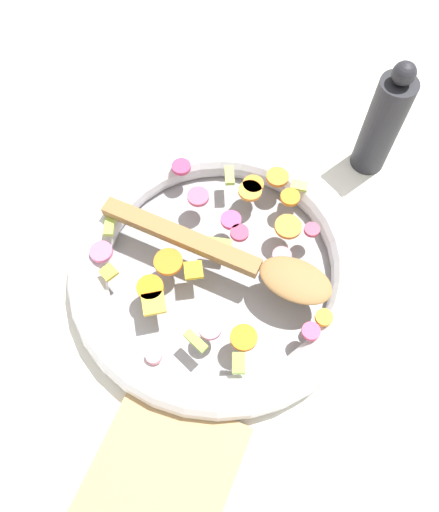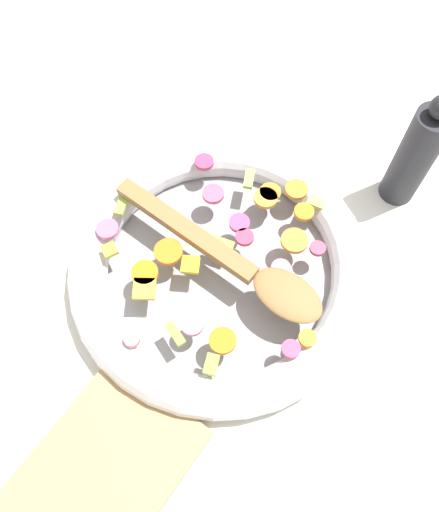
# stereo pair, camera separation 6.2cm
# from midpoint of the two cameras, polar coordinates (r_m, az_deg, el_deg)

# --- Properties ---
(ground_plane) EXTENTS (4.00, 4.00, 0.00)m
(ground_plane) POSITION_cam_midpoint_polar(r_m,az_deg,el_deg) (0.66, -2.66, -2.21)
(ground_plane) COLOR silver
(skillet) EXTENTS (0.39, 0.39, 0.05)m
(skillet) POSITION_cam_midpoint_polar(r_m,az_deg,el_deg) (0.64, -2.74, -1.39)
(skillet) COLOR gray
(skillet) RESTS_ON ground_plane
(chopped_vegetables) EXTENTS (0.31, 0.31, 0.01)m
(chopped_vegetables) POSITION_cam_midpoint_polar(r_m,az_deg,el_deg) (0.62, -2.19, 0.68)
(chopped_vegetables) COLOR orange
(chopped_vegetables) RESTS_ON skillet
(wooden_spoon) EXTENTS (0.06, 0.30, 0.01)m
(wooden_spoon) POSITION_cam_midpoint_polar(r_m,az_deg,el_deg) (0.60, -0.73, -0.66)
(wooden_spoon) COLOR olive
(wooden_spoon) RESTS_ON chopped_vegetables
(pepper_mill) EXTENTS (0.05, 0.05, 0.19)m
(pepper_mill) POSITION_cam_midpoint_polar(r_m,az_deg,el_deg) (0.72, 15.80, 14.17)
(pepper_mill) COLOR #232328
(pepper_mill) RESTS_ON ground_plane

